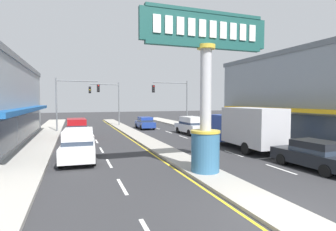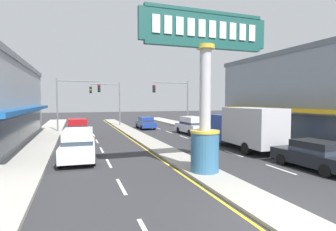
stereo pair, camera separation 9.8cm
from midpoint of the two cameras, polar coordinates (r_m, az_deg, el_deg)
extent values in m
plane|color=#303033|center=(9.41, 23.82, -19.75)|extent=(160.00, 160.00, 0.00)
cube|color=#A39E93|center=(25.24, -5.65, -4.90)|extent=(1.81, 52.00, 0.14)
cube|color=#ADA89E|center=(22.71, -26.81, -6.10)|extent=(2.80, 60.00, 0.18)
cube|color=#ADA89E|center=(27.03, 14.13, -4.40)|extent=(2.80, 60.00, 0.18)
cube|color=silver|center=(11.77, -10.09, -14.78)|extent=(0.14, 2.20, 0.01)
cube|color=silver|center=(15.97, -12.76, -9.98)|extent=(0.14, 2.20, 0.01)
cube|color=silver|center=(20.26, -14.27, -7.19)|extent=(0.14, 2.20, 0.01)
cube|color=silver|center=(24.59, -15.24, -5.37)|extent=(0.14, 2.20, 0.01)
cube|color=silver|center=(28.94, -15.91, -4.10)|extent=(0.14, 2.20, 0.01)
cube|color=silver|center=(33.30, -16.41, -3.16)|extent=(0.14, 2.20, 0.01)
cube|color=silver|center=(37.67, -16.79, -2.44)|extent=(0.14, 2.20, 0.01)
cube|color=silver|center=(15.49, 22.89, -10.58)|extent=(0.14, 2.20, 0.01)
cube|color=silver|center=(18.88, 13.74, -7.95)|extent=(0.14, 2.20, 0.01)
cube|color=silver|center=(22.63, 7.57, -6.03)|extent=(0.14, 2.20, 0.01)
cube|color=silver|center=(26.57, 3.21, -4.63)|extent=(0.14, 2.20, 0.01)
cube|color=silver|center=(30.64, 0.01, -3.57)|extent=(0.14, 2.20, 0.01)
cube|color=silver|center=(34.79, -2.43, -2.76)|extent=(0.14, 2.20, 0.01)
cube|color=silver|center=(38.99, -4.35, -2.12)|extent=(0.14, 2.20, 0.01)
cube|color=yellow|center=(25.01, -8.06, -5.15)|extent=(0.12, 52.00, 0.01)
cube|color=yellow|center=(25.53, -3.28, -4.95)|extent=(0.12, 52.00, 0.01)
cylinder|color=#33668C|center=(13.29, 7.82, -7.80)|extent=(1.38, 1.38, 1.91)
cylinder|color=gold|center=(13.13, 7.85, -3.44)|extent=(1.45, 1.45, 0.12)
cylinder|color=#B7B7BC|center=(13.05, 7.92, 5.62)|extent=(0.55, 0.55, 4.26)
cylinder|color=gold|center=(13.30, 7.99, 14.40)|extent=(0.88, 0.88, 0.20)
cube|color=#194C47|center=(13.48, 8.02, 17.86)|extent=(6.62, 0.24, 1.46)
cube|color=#194C47|center=(13.71, 8.05, 21.14)|extent=(6.09, 0.29, 0.16)
cube|color=#194C47|center=(13.30, 7.99, 14.48)|extent=(6.09, 0.29, 0.16)
cube|color=white|center=(12.42, -2.65, 19.18)|extent=(0.36, 0.06, 0.80)
cube|color=white|center=(12.59, -0.06, 18.96)|extent=(0.36, 0.06, 0.80)
cube|color=white|center=(12.78, 2.45, 18.72)|extent=(0.36, 0.06, 0.80)
cube|color=white|center=(12.99, 4.87, 18.45)|extent=(0.36, 0.06, 0.80)
cube|color=white|center=(13.23, 7.20, 18.16)|extent=(0.36, 0.06, 0.80)
cube|color=white|center=(13.48, 9.44, 17.85)|extent=(0.36, 0.06, 0.80)
cube|color=white|center=(13.76, 11.59, 17.53)|extent=(0.36, 0.06, 0.80)
cube|color=white|center=(14.04, 13.65, 17.20)|extent=(0.36, 0.06, 0.80)
cube|color=white|center=(14.35, 15.61, 16.87)|extent=(0.36, 0.06, 0.80)
cube|color=white|center=(14.67, 17.48, 16.54)|extent=(0.36, 0.06, 0.80)
cube|color=#195193|center=(24.47, -27.80, 1.20)|extent=(0.90, 20.27, 0.30)
cube|color=#283342|center=(24.62, -28.66, -2.14)|extent=(0.08, 19.56, 2.00)
cube|color=gray|center=(27.80, 29.33, 3.21)|extent=(7.36, 19.71, 7.65)
cube|color=slate|center=(28.12, 29.57, 11.49)|extent=(7.50, 20.11, 0.45)
cube|color=gold|center=(24.85, 23.01, 1.17)|extent=(0.90, 16.76, 0.30)
cube|color=#283342|center=(25.20, 23.63, -1.90)|extent=(0.08, 16.17, 2.00)
cylinder|color=slate|center=(32.58, -22.96, 2.04)|extent=(0.16, 0.16, 6.20)
cylinder|color=slate|center=(32.60, -18.98, 7.04)|extent=(4.62, 0.12, 0.12)
cube|color=black|center=(32.51, -14.86, 5.69)|extent=(0.32, 0.24, 0.92)
sphere|color=red|center=(32.39, -14.84, 6.23)|extent=(0.17, 0.17, 0.17)
sphere|color=black|center=(32.37, -14.84, 5.70)|extent=(0.17, 0.17, 0.17)
sphere|color=black|center=(32.36, -14.83, 5.17)|extent=(0.17, 0.17, 0.17)
cylinder|color=slate|center=(34.71, 4.02, 2.34)|extent=(0.16, 0.16, 6.20)
cylinder|color=slate|center=(33.92, 0.44, 7.06)|extent=(4.62, 0.12, 0.12)
cube|color=black|center=(33.00, -3.25, 5.75)|extent=(0.32, 0.24, 0.92)
sphere|color=red|center=(32.88, -3.19, 6.29)|extent=(0.17, 0.17, 0.17)
sphere|color=black|center=(32.87, -3.18, 5.76)|extent=(0.17, 0.17, 0.17)
sphere|color=black|center=(32.86, -3.18, 5.24)|extent=(0.17, 0.17, 0.17)
cylinder|color=slate|center=(38.40, -10.59, 2.38)|extent=(0.16, 0.16, 6.20)
cylinder|color=slate|center=(38.20, -13.59, 6.54)|extent=(3.96, 0.12, 0.12)
cube|color=black|center=(37.84, -16.54, 5.30)|extent=(0.32, 0.24, 0.92)
sphere|color=black|center=(37.71, -16.54, 5.77)|extent=(0.17, 0.17, 0.17)
sphere|color=yellow|center=(37.70, -16.53, 5.31)|extent=(0.17, 0.17, 0.17)
sphere|color=black|center=(37.69, -16.53, 4.85)|extent=(0.17, 0.17, 0.17)
cube|color=white|center=(16.89, -18.88, -6.94)|extent=(2.17, 4.70, 0.80)
cube|color=white|center=(16.96, -18.90, -4.17)|extent=(1.84, 2.94, 0.80)
cube|color=#283342|center=(16.99, -18.89, -5.11)|extent=(1.88, 2.98, 0.24)
cylinder|color=black|center=(15.55, -15.84, -9.12)|extent=(0.26, 0.69, 0.68)
cylinder|color=black|center=(15.64, -22.34, -9.17)|extent=(0.26, 0.69, 0.68)
cylinder|color=black|center=(18.34, -15.91, -7.24)|extent=(0.26, 0.69, 0.68)
cylinder|color=black|center=(18.42, -21.40, -7.30)|extent=(0.26, 0.69, 0.68)
cube|color=navy|center=(22.55, 12.35, -2.50)|extent=(2.15, 2.05, 2.10)
cube|color=#283342|center=(23.35, 11.16, -1.56)|extent=(1.85, 0.12, 0.90)
cube|color=#B2B2B7|center=(19.60, 17.59, -2.23)|extent=(2.31, 4.85, 2.60)
cylinder|color=black|center=(22.37, 9.92, -5.08)|extent=(0.28, 0.85, 0.84)
cylinder|color=black|center=(23.34, 14.12, -4.78)|extent=(0.28, 0.85, 0.84)
cylinder|color=black|center=(18.62, 16.28, -6.84)|extent=(0.28, 0.85, 0.84)
cylinder|color=black|center=(19.83, 21.13, -6.32)|extent=(0.28, 0.85, 0.84)
cube|color=navy|center=(34.30, -5.08, -1.86)|extent=(1.81, 4.32, 0.66)
cube|color=navy|center=(34.08, -5.02, -0.83)|extent=(1.57, 2.17, 0.60)
cube|color=#283342|center=(34.09, -5.01, -1.13)|extent=(1.61, 2.19, 0.24)
cylinder|color=black|center=(35.44, -6.87, -2.18)|extent=(0.23, 0.62, 0.62)
cylinder|color=black|center=(35.81, -4.33, -2.11)|extent=(0.23, 0.62, 0.62)
cylinder|color=black|center=(32.85, -5.89, -2.60)|extent=(0.23, 0.62, 0.62)
cylinder|color=black|center=(33.25, -3.17, -2.51)|extent=(0.23, 0.62, 0.62)
cube|color=maroon|center=(26.79, -19.18, -3.24)|extent=(2.05, 4.66, 0.80)
cube|color=maroon|center=(26.89, -19.23, -1.50)|extent=(1.77, 2.91, 0.80)
cube|color=#283342|center=(26.92, -19.22, -2.10)|extent=(1.81, 2.94, 0.24)
cylinder|color=black|center=(25.47, -17.06, -4.34)|extent=(0.24, 0.69, 0.68)
cylinder|color=black|center=(25.39, -21.00, -4.44)|extent=(0.24, 0.69, 0.68)
cylinder|color=black|center=(28.29, -17.52, -3.61)|extent=(0.24, 0.69, 0.68)
cylinder|color=black|center=(28.22, -21.06, -3.69)|extent=(0.24, 0.69, 0.68)
cube|color=white|center=(28.82, 4.81, -2.62)|extent=(2.07, 4.67, 0.80)
cube|color=white|center=(28.59, 4.99, -1.06)|extent=(1.78, 2.91, 0.80)
cube|color=#283342|center=(28.61, 4.98, -1.62)|extent=(1.82, 2.94, 0.24)
cylinder|color=black|center=(29.77, 2.07, -3.12)|extent=(0.25, 0.69, 0.68)
cylinder|color=black|center=(30.52, 5.08, -2.98)|extent=(0.25, 0.69, 0.68)
cylinder|color=black|center=(27.21, 4.51, -3.73)|extent=(0.25, 0.69, 0.68)
cylinder|color=black|center=(28.02, 7.72, -3.55)|extent=(0.25, 0.69, 0.68)
cube|color=black|center=(16.16, 28.58, -7.99)|extent=(1.99, 4.39, 0.66)
cube|color=black|center=(15.95, 29.12, -5.85)|extent=(1.66, 2.23, 0.60)
cube|color=#283342|center=(15.97, 29.11, -6.49)|extent=(1.70, 2.25, 0.24)
cylinder|color=black|center=(16.48, 23.10, -8.67)|extent=(0.25, 0.63, 0.62)
cylinder|color=black|center=(17.66, 26.80, -7.97)|extent=(0.25, 0.63, 0.62)
cylinder|color=black|center=(14.80, 30.65, -10.21)|extent=(0.25, 0.63, 0.62)
cube|color=brown|center=(19.02, 29.88, -6.32)|extent=(0.48, 1.60, 0.08)
cube|color=brown|center=(19.14, 30.31, -5.54)|extent=(0.06, 1.60, 0.40)
cube|color=black|center=(18.69, 31.27, -7.33)|extent=(0.38, 0.08, 0.36)
cube|color=black|center=(19.45, 28.50, -6.85)|extent=(0.38, 0.08, 0.36)
cylinder|color=black|center=(25.92, 14.32, -3.56)|extent=(0.14, 0.14, 0.87)
cylinder|color=black|center=(25.99, 14.57, -3.54)|extent=(0.14, 0.14, 0.87)
cube|color=maroon|center=(25.88, 14.47, -1.89)|extent=(0.31, 0.44, 0.64)
sphere|color=beige|center=(25.84, 14.48, -0.94)|extent=(0.22, 0.22, 0.22)
camera|label=1|loc=(0.05, -90.15, -0.01)|focal=28.32mm
camera|label=2|loc=(0.05, 89.85, 0.01)|focal=28.32mm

